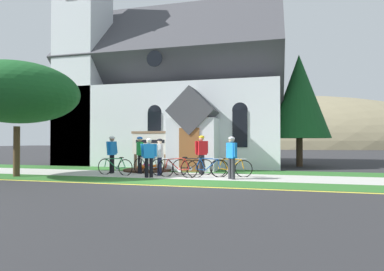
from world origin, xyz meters
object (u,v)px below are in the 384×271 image
at_px(cyclist_in_white_jersey, 149,155).
at_px(roadside_conifer, 299,96).
at_px(church_sign, 150,144).
at_px(cyclist_in_orange_jersey, 232,154).
at_px(bicycle_yellow, 115,166).
at_px(cyclist_in_yellow_jersey, 140,152).
at_px(cyclist_in_red_jersey, 160,154).
at_px(cyclist_in_blue_jersey, 112,151).
at_px(bicycle_orange, 148,166).
at_px(yard_deciduous_tree, 96,106).
at_px(bicycle_blue, 177,168).
at_px(bicycle_green, 231,168).
at_px(cyclist_in_green_jersey, 202,151).
at_px(bicycle_black, 208,168).
at_px(verge_sapling, 17,93).
at_px(bicycle_red, 193,167).

bearing_deg(cyclist_in_white_jersey, roadside_conifer, 49.59).
xyz_separation_m(church_sign, cyclist_in_orange_jersey, (4.44, -2.73, -0.35)).
relative_size(bicycle_yellow, cyclist_in_yellow_jersey, 1.06).
relative_size(cyclist_in_red_jersey, cyclist_in_blue_jersey, 0.93).
relative_size(bicycle_orange, roadside_conifer, 0.26).
bearing_deg(bicycle_orange, yard_deciduous_tree, 135.51).
distance_m(bicycle_blue, cyclist_in_yellow_jersey, 2.40).
relative_size(cyclist_in_yellow_jersey, cyclist_in_orange_jersey, 1.01).
distance_m(bicycle_green, cyclist_in_red_jersey, 3.06).
xyz_separation_m(bicycle_orange, cyclist_in_green_jersey, (2.22, 0.79, 0.64)).
distance_m(bicycle_orange, cyclist_in_white_jersey, 1.30).
bearing_deg(cyclist_in_blue_jersey, bicycle_yellow, -51.48).
distance_m(bicycle_orange, bicycle_black, 2.79).
bearing_deg(yard_deciduous_tree, church_sign, -37.38).
distance_m(cyclist_in_yellow_jersey, cyclist_in_white_jersey, 1.70).
bearing_deg(roadside_conifer, bicycle_black, -120.71).
bearing_deg(bicycle_blue, cyclist_in_blue_jersey, 166.75).
bearing_deg(cyclist_in_red_jersey, yard_deciduous_tree, 136.92).
relative_size(bicycle_orange, bicycle_black, 1.03).
distance_m(yard_deciduous_tree, verge_sapling, 8.39).
relative_size(bicycle_yellow, cyclist_in_white_jersey, 1.12).
bearing_deg(cyclist_in_orange_jersey, bicycle_orange, 167.58).
relative_size(bicycle_green, cyclist_in_yellow_jersey, 1.05).
height_order(bicycle_yellow, cyclist_in_yellow_jersey, cyclist_in_yellow_jersey).
distance_m(cyclist_in_blue_jersey, roadside_conifer, 11.06).
bearing_deg(cyclist_in_white_jersey, bicycle_blue, 18.27).
height_order(bicycle_black, cyclist_in_red_jersey, cyclist_in_red_jersey).
relative_size(church_sign, cyclist_in_green_jersey, 1.21).
xyz_separation_m(church_sign, cyclist_in_blue_jersey, (-1.13, -1.84, -0.31)).
bearing_deg(cyclist_in_green_jersey, bicycle_orange, -160.37).
xyz_separation_m(cyclist_in_blue_jersey, cyclist_in_orange_jersey, (5.57, -0.89, -0.03)).
bearing_deg(roadside_conifer, cyclist_in_green_jersey, -129.46).
relative_size(roadside_conifer, verge_sapling, 1.29).
xyz_separation_m(bicycle_orange, bicycle_red, (1.94, 0.23, -0.01)).
height_order(church_sign, bicycle_black, church_sign).
xyz_separation_m(bicycle_orange, cyclist_in_white_jersey, (0.46, -1.09, 0.54)).
xyz_separation_m(bicycle_red, cyclist_in_yellow_jersey, (-2.48, 0.06, 0.61)).
distance_m(cyclist_in_yellow_jersey, yard_deciduous_tree, 8.84).
xyz_separation_m(bicycle_yellow, bicycle_black, (4.08, 0.08, 0.01)).
bearing_deg(bicycle_black, bicycle_green, 28.10).
distance_m(bicycle_black, cyclist_in_yellow_jersey, 3.42).
xyz_separation_m(bicycle_red, cyclist_in_green_jersey, (0.27, 0.56, 0.65)).
relative_size(bicycle_black, cyclist_in_white_jersey, 1.04).
distance_m(bicycle_orange, cyclist_in_blue_jersey, 1.91).
bearing_deg(cyclist_in_green_jersey, yard_deciduous_tree, 147.52).
height_order(bicycle_red, cyclist_in_orange_jersey, cyclist_in_orange_jersey).
distance_m(bicycle_black, roadside_conifer, 8.71).
height_order(bicycle_green, bicycle_yellow, bicycle_yellow).
bearing_deg(bicycle_black, cyclist_in_green_jersey, 112.97).
bearing_deg(roadside_conifer, church_sign, -149.27).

